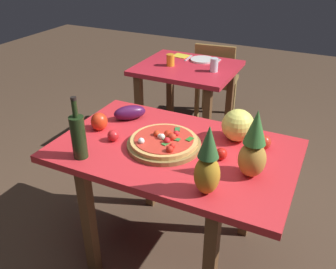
# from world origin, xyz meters

# --- Properties ---
(ground_plane) EXTENTS (10.00, 10.00, 0.00)m
(ground_plane) POSITION_xyz_m (0.00, 0.00, 0.00)
(ground_plane) COLOR #4C3828
(display_table) EXTENTS (1.29, 0.81, 0.78)m
(display_table) POSITION_xyz_m (0.00, 0.00, 0.68)
(display_table) COLOR brown
(display_table) RESTS_ON ground_plane
(background_table) EXTENTS (0.85, 0.74, 0.78)m
(background_table) POSITION_xyz_m (-0.49, 1.31, 0.64)
(background_table) COLOR brown
(background_table) RESTS_ON ground_plane
(dining_chair) EXTENTS (0.44, 0.44, 0.85)m
(dining_chair) POSITION_xyz_m (-0.42, 1.91, 0.48)
(dining_chair) COLOR olive
(dining_chair) RESTS_ON ground_plane
(pizza_board) EXTENTS (0.40, 0.40, 0.02)m
(pizza_board) POSITION_xyz_m (-0.06, -0.02, 0.79)
(pizza_board) COLOR olive
(pizza_board) RESTS_ON display_table
(pizza) EXTENTS (0.37, 0.37, 0.06)m
(pizza) POSITION_xyz_m (-0.05, -0.02, 0.82)
(pizza) COLOR tan
(pizza) RESTS_ON pizza_board
(wine_bottle) EXTENTS (0.08, 0.08, 0.34)m
(wine_bottle) POSITION_xyz_m (-0.40, -0.29, 0.90)
(wine_bottle) COLOR black
(wine_bottle) RESTS_ON display_table
(pineapple_left) EXTENTS (0.12, 0.12, 0.34)m
(pineapple_left) POSITION_xyz_m (0.29, -0.29, 0.93)
(pineapple_left) COLOR #B68422
(pineapple_left) RESTS_ON display_table
(pineapple_right) EXTENTS (0.13, 0.13, 0.34)m
(pineapple_right) POSITION_xyz_m (0.43, -0.07, 0.93)
(pineapple_right) COLOR #B58234
(pineapple_right) RESTS_ON display_table
(melon) EXTENTS (0.18, 0.18, 0.18)m
(melon) POSITION_xyz_m (0.28, 0.23, 0.87)
(melon) COLOR #E8E261
(melon) RESTS_ON display_table
(bell_pepper) EXTENTS (0.10, 0.10, 0.11)m
(bell_pepper) POSITION_xyz_m (-0.49, 0.00, 0.83)
(bell_pepper) COLOR red
(bell_pepper) RESTS_ON display_table
(eggplant) EXTENTS (0.21, 0.20, 0.09)m
(eggplant) POSITION_xyz_m (-0.40, 0.19, 0.82)
(eggplant) COLOR #431340
(eggplant) RESTS_ON display_table
(tomato_beside_pepper) EXTENTS (0.07, 0.07, 0.07)m
(tomato_beside_pepper) POSITION_xyz_m (-0.34, -0.08, 0.81)
(tomato_beside_pepper) COLOR red
(tomato_beside_pepper) RESTS_ON display_table
(tomato_at_corner) EXTENTS (0.06, 0.06, 0.06)m
(tomato_at_corner) POSITION_xyz_m (0.26, 0.00, 0.81)
(tomato_at_corner) COLOR red
(tomato_at_corner) RESTS_ON display_table
(tomato_by_bottle) EXTENTS (0.08, 0.08, 0.08)m
(tomato_by_bottle) POSITION_xyz_m (0.43, 0.20, 0.82)
(tomato_by_bottle) COLOR red
(tomato_by_bottle) RESTS_ON display_table
(drinking_glass_juice) EXTENTS (0.07, 0.07, 0.10)m
(drinking_glass_juice) POSITION_xyz_m (-0.62, 1.25, 0.83)
(drinking_glass_juice) COLOR orange
(drinking_glass_juice) RESTS_ON background_table
(drinking_glass_water) EXTENTS (0.07, 0.07, 0.11)m
(drinking_glass_water) POSITION_xyz_m (-0.23, 1.27, 0.84)
(drinking_glass_water) COLOR silver
(drinking_glass_water) RESTS_ON background_table
(dinner_plate) EXTENTS (0.22, 0.22, 0.02)m
(dinner_plate) POSITION_xyz_m (-0.42, 1.51, 0.79)
(dinner_plate) COLOR white
(dinner_plate) RESTS_ON background_table
(fork_utensil) EXTENTS (0.03, 0.18, 0.01)m
(fork_utensil) POSITION_xyz_m (-0.56, 1.51, 0.78)
(fork_utensil) COLOR silver
(fork_utensil) RESTS_ON background_table
(knife_utensil) EXTENTS (0.02, 0.18, 0.01)m
(knife_utensil) POSITION_xyz_m (-0.28, 1.51, 0.78)
(knife_utensil) COLOR silver
(knife_utensil) RESTS_ON background_table
(napkin_folded) EXTENTS (0.15, 0.14, 0.01)m
(napkin_folded) POSITION_xyz_m (-0.66, 1.55, 0.78)
(napkin_folded) COLOR yellow
(napkin_folded) RESTS_ON background_table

